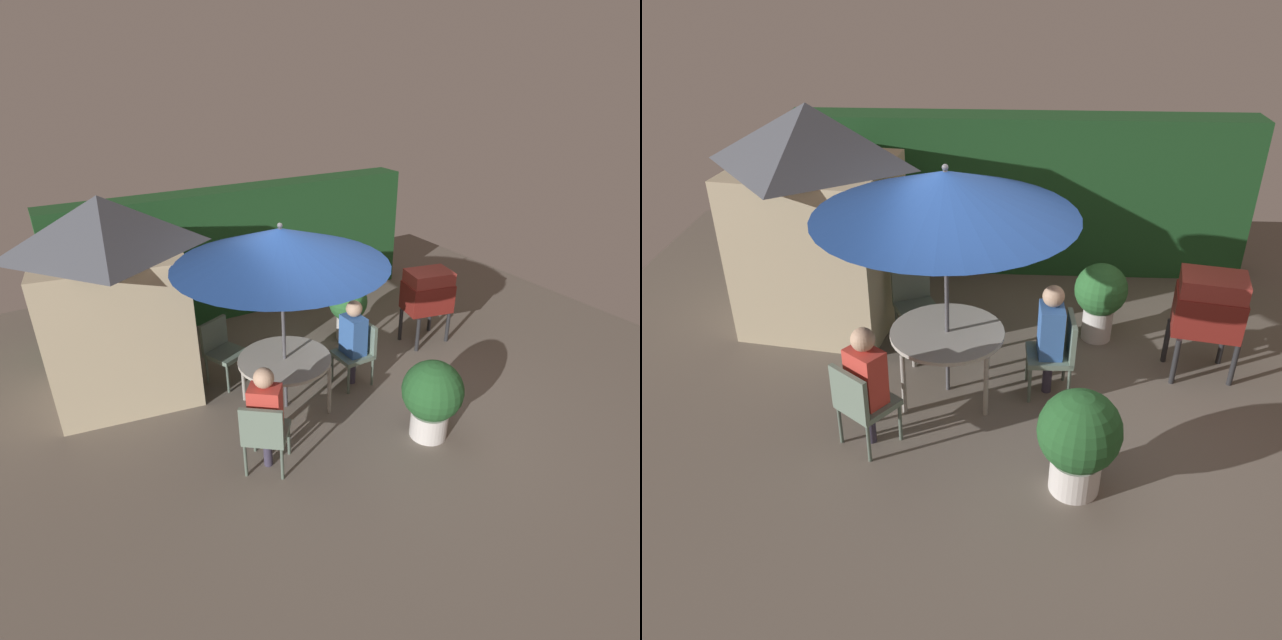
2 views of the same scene
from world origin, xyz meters
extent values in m
plane|color=#6B6056|center=(0.00, 0.00, 0.00)|extent=(11.00, 11.00, 0.00)
cube|color=#1E4C23|center=(0.00, 3.50, 1.10)|extent=(6.25, 0.56, 2.20)
cube|color=#C6B793|center=(-2.43, 1.88, 0.99)|extent=(1.93, 1.84, 1.99)
pyramid|color=#4C515B|center=(-2.43, 1.88, 2.32)|extent=(2.04, 1.95, 0.68)
cube|color=gray|center=(-2.31, 2.69, 0.77)|extent=(0.71, 0.14, 1.55)
cylinder|color=#B2ADA3|center=(-0.80, 0.41, 0.71)|extent=(1.17, 1.17, 0.04)
cylinder|color=gray|center=(-1.21, 0.00, 0.34)|extent=(0.05, 0.05, 0.69)
cylinder|color=gray|center=(-0.39, 0.00, 0.34)|extent=(0.05, 0.05, 0.69)
cylinder|color=gray|center=(-1.21, 0.82, 0.34)|extent=(0.05, 0.05, 0.69)
cylinder|color=gray|center=(-0.39, 0.82, 0.34)|extent=(0.05, 0.05, 0.69)
cylinder|color=#4C4C51|center=(-0.80, 0.41, 1.20)|extent=(0.04, 0.04, 2.40)
cone|color=navy|center=(-0.80, 0.41, 2.19)|extent=(2.51, 2.51, 0.42)
sphere|color=#4C4C51|center=(-0.80, 0.41, 2.43)|extent=(0.06, 0.06, 0.06)
cube|color=maroon|center=(1.93, 0.87, 0.78)|extent=(0.79, 0.64, 0.45)
cube|color=maroon|center=(1.93, 0.87, 1.10)|extent=(0.75, 0.60, 0.20)
cylinder|color=#262628|center=(1.62, 0.66, 0.28)|extent=(0.06, 0.06, 0.55)
cylinder|color=#262628|center=(2.24, 0.66, 0.28)|extent=(0.06, 0.06, 0.55)
cylinder|color=#262628|center=(1.62, 1.08, 0.28)|extent=(0.06, 0.06, 0.55)
cylinder|color=#262628|center=(2.24, 1.08, 0.28)|extent=(0.06, 0.06, 0.55)
cube|color=slate|center=(-1.47, -0.47, 0.45)|extent=(0.65, 0.65, 0.06)
cube|color=slate|center=(-1.60, -0.63, 0.68)|extent=(0.39, 0.32, 0.45)
cylinder|color=#516155|center=(-1.75, -0.50, 0.23)|extent=(0.04, 0.04, 0.45)
cylinder|color=#516155|center=(-1.44, -0.75, 0.23)|extent=(0.04, 0.04, 0.45)
cylinder|color=#516155|center=(-1.51, -0.18, 0.23)|extent=(0.04, 0.04, 0.45)
cylinder|color=#516155|center=(-1.19, -0.43, 0.23)|extent=(0.04, 0.04, 0.45)
cube|color=slate|center=(0.25, 0.43, 0.45)|extent=(0.47, 0.47, 0.06)
cube|color=slate|center=(0.46, 0.44, 0.68)|extent=(0.06, 0.46, 0.45)
cylinder|color=#516155|center=(0.46, 0.24, 0.23)|extent=(0.04, 0.04, 0.45)
cylinder|color=#516155|center=(0.45, 0.64, 0.23)|extent=(0.04, 0.04, 0.45)
cylinder|color=#516155|center=(0.06, 0.23, 0.23)|extent=(0.04, 0.04, 0.45)
cylinder|color=#516155|center=(0.05, 0.63, 0.23)|extent=(0.04, 0.04, 0.45)
cube|color=slate|center=(-1.23, 1.35, 0.45)|extent=(0.61, 0.61, 0.06)
cube|color=slate|center=(-1.32, 1.54, 0.68)|extent=(0.44, 0.24, 0.45)
cylinder|color=#516155|center=(-1.13, 1.62, 0.23)|extent=(0.04, 0.04, 0.45)
cylinder|color=#516155|center=(-1.49, 1.45, 0.23)|extent=(0.04, 0.04, 0.45)
cylinder|color=#516155|center=(-0.96, 1.25, 0.23)|extent=(0.04, 0.04, 0.45)
cylinder|color=#516155|center=(-1.33, 1.09, 0.23)|extent=(0.04, 0.04, 0.45)
cylinder|color=silver|center=(0.41, -0.98, 0.17)|extent=(0.44, 0.44, 0.33)
sphere|color=#235628|center=(0.41, -0.98, 0.64)|extent=(0.72, 0.72, 0.72)
cylinder|color=silver|center=(0.91, 1.55, 0.20)|extent=(0.36, 0.36, 0.39)
sphere|color=#2D6B33|center=(0.91, 1.55, 0.66)|extent=(0.62, 0.62, 0.62)
cube|color=#CC3D33|center=(-1.47, -0.47, 0.76)|extent=(0.42, 0.40, 0.55)
sphere|color=tan|center=(-1.47, -0.47, 1.15)|extent=(0.22, 0.22, 0.22)
cylinder|color=#383347|center=(-1.47, -0.47, 0.24)|extent=(0.10, 0.10, 0.48)
cube|color=#3866B2|center=(0.25, 0.43, 0.76)|extent=(0.25, 0.35, 0.55)
sphere|color=tan|center=(0.25, 0.43, 1.15)|extent=(0.22, 0.22, 0.22)
cylinder|color=#383347|center=(0.25, 0.43, 0.24)|extent=(0.10, 0.10, 0.48)
camera|label=1|loc=(-3.22, -4.54, 4.02)|focal=28.68mm
camera|label=2|loc=(-0.34, -5.24, 4.18)|focal=36.54mm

